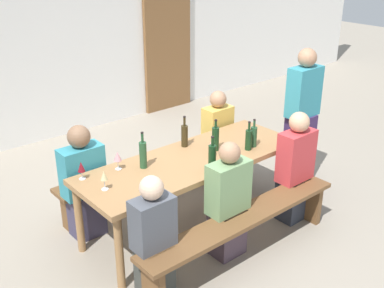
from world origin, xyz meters
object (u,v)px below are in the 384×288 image
at_px(wine_bottle_1, 254,136).
at_px(wine_glass_0, 81,167).
at_px(wooden_door, 168,46).
at_px(tasting_table, 192,165).
at_px(seated_guest_near_0, 153,240).
at_px(seated_guest_near_2, 295,170).
at_px(seated_guest_far_1, 217,139).
at_px(standing_host, 301,122).
at_px(wine_glass_2, 212,144).
at_px(wine_bottle_4, 185,135).
at_px(wine_glass_1, 104,177).
at_px(bench_near, 243,224).
at_px(wine_bottle_2, 212,158).
at_px(seated_guest_near_1, 228,203).
at_px(wine_bottle_0, 249,139).
at_px(wine_bottle_3, 143,154).
at_px(seated_guest_far_0, 84,185).
at_px(bench_far, 150,170).
at_px(wine_glass_3, 118,157).
at_px(wine_bottle_5, 216,138).

height_order(wine_bottle_1, wine_glass_0, wine_bottle_1).
distance_m(wooden_door, tasting_table, 3.65).
xyz_separation_m(wine_glass_0, seated_guest_near_0, (0.14, -0.85, -0.36)).
height_order(seated_guest_near_2, seated_guest_far_1, seated_guest_near_2).
relative_size(seated_guest_near_2, standing_host, 0.72).
relative_size(wooden_door, seated_guest_near_2, 1.80).
xyz_separation_m(wine_glass_2, seated_guest_near_0, (-1.04, -0.47, -0.36)).
xyz_separation_m(wine_bottle_4, wine_glass_2, (0.05, -0.35, 0.00)).
height_order(wine_glass_0, wine_glass_1, wine_glass_1).
bearing_deg(bench_near, wine_bottle_4, 82.39).
bearing_deg(wine_bottle_2, bench_near, -85.71).
bearing_deg(wine_glass_2, seated_guest_near_0, -155.62).
bearing_deg(wine_glass_0, bench_near, -44.96).
bearing_deg(seated_guest_near_1, tasting_table, -5.14).
relative_size(wine_glass_2, seated_guest_near_0, 0.16).
relative_size(wine_bottle_0, wine_bottle_3, 0.85).
relative_size(wine_bottle_2, seated_guest_far_0, 0.29).
distance_m(bench_far, seated_guest_near_2, 1.54).
bearing_deg(wine_bottle_4, seated_guest_near_2, -47.57).
relative_size(seated_guest_near_1, seated_guest_far_1, 1.00).
xyz_separation_m(wine_glass_0, wine_glass_3, (0.34, -0.04, 0.01)).
height_order(wine_glass_0, wine_glass_3, wine_glass_3).
height_order(bench_near, wine_bottle_2, wine_bottle_2).
bearing_deg(seated_guest_far_0, seated_guest_far_1, 90.00).
distance_m(wine_glass_2, seated_guest_far_1, 0.98).
xyz_separation_m(tasting_table, wine_bottle_2, (-0.03, -0.31, 0.21)).
relative_size(wine_bottle_0, wine_glass_3, 1.72).
xyz_separation_m(wine_glass_3, seated_guest_near_1, (0.61, -0.81, -0.35)).
height_order(bench_far, wine_glass_2, wine_glass_2).
height_order(wine_glass_0, standing_host, standing_host).
relative_size(tasting_table, wine_bottle_1, 7.79).
bearing_deg(wine_bottle_0, seated_guest_near_1, -150.22).
relative_size(wooden_door, wine_bottle_1, 7.20).
bearing_deg(wine_bottle_4, wine_bottle_5, -57.76).
bearing_deg(wine_glass_1, wine_bottle_1, -6.76).
distance_m(wine_bottle_5, wine_glass_2, 0.14).
relative_size(wine_bottle_5, wine_glass_1, 1.86).
bearing_deg(seated_guest_near_0, wine_glass_3, -14.19).
height_order(wine_bottle_1, wine_bottle_5, wine_bottle_5).
relative_size(wine_bottle_3, seated_guest_far_0, 0.31).
bearing_deg(wine_bottle_5, bench_near, -113.35).
bearing_deg(wooden_door, bench_near, -118.68).
xyz_separation_m(tasting_table, seated_guest_far_0, (-0.87, 0.55, -0.13)).
relative_size(wine_bottle_5, seated_guest_far_1, 0.29).
height_order(wine_glass_1, wine_glass_2, wine_glass_2).
distance_m(tasting_table, wine_bottle_0, 0.62).
xyz_separation_m(wine_glass_2, seated_guest_near_2, (0.70, -0.47, -0.32)).
bearing_deg(wine_bottle_3, seated_guest_far_1, 17.41).
relative_size(bench_near, wine_glass_2, 12.51).
bearing_deg(seated_guest_near_1, seated_guest_far_1, -39.19).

